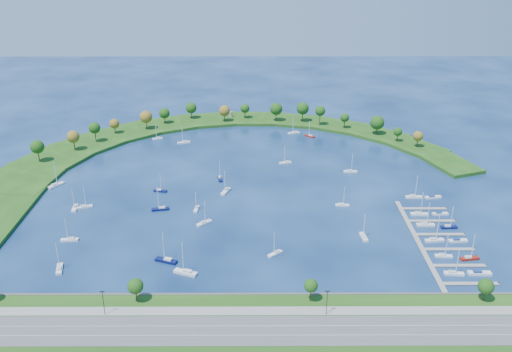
{
  "coord_description": "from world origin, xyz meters",
  "views": [
    {
      "loc": [
        4.07,
        -281.65,
        128.92
      ],
      "look_at": [
        5.0,
        5.0,
        4.0
      ],
      "focal_mm": 39.54,
      "sensor_mm": 36.0,
      "label": 1
    }
  ],
  "objects_px": {
    "moored_boat_10": "(310,136)",
    "moored_boat_13": "(70,239)",
    "moored_boat_3": "(184,142)",
    "moored_boat_5": "(186,272)",
    "moored_boat_16": "(56,185)",
    "moored_boat_19": "(160,190)",
    "moored_boat_2": "(59,268)",
    "docked_boat_5": "(458,241)",
    "moored_boat_9": "(275,253)",
    "moored_boat_4": "(342,204)",
    "moored_boat_7": "(157,138)",
    "docked_boat_2": "(444,255)",
    "harbor_tower": "(231,114)",
    "docked_boat_3": "(470,258)",
    "dock_system": "(434,242)",
    "docked_boat_1": "(479,273)",
    "moored_boat_20": "(75,207)",
    "moored_boat_21": "(294,132)",
    "docked_boat_0": "(454,273)",
    "moored_boat_14": "(226,191)",
    "moored_boat_18": "(196,208)",
    "moored_boat_11": "(364,236)",
    "docked_boat_6": "(425,224)",
    "docked_boat_8": "(419,213)",
    "docked_boat_7": "(449,226)",
    "moored_boat_8": "(350,171)",
    "docked_boat_10": "(414,196)",
    "moored_boat_1": "(220,178)",
    "docked_boat_9": "(440,214)",
    "moored_boat_0": "(85,206)",
    "docked_boat_11": "(433,197)",
    "moored_boat_6": "(160,208)",
    "moored_boat_15": "(285,162)",
    "moored_boat_17": "(204,222)",
    "moored_boat_12": "(166,260)"
  },
  "relations": [
    {
      "from": "moored_boat_6",
      "to": "moored_boat_20",
      "type": "height_order",
      "value": "moored_boat_6"
    },
    {
      "from": "docked_boat_2",
      "to": "moored_boat_14",
      "type": "bearing_deg",
      "value": 149.98
    },
    {
      "from": "moored_boat_18",
      "to": "docked_boat_11",
      "type": "relative_size",
      "value": 1.15
    },
    {
      "from": "moored_boat_1",
      "to": "docked_boat_7",
      "type": "distance_m",
      "value": 125.17
    },
    {
      "from": "moored_boat_4",
      "to": "moored_boat_14",
      "type": "bearing_deg",
      "value": 168.44
    },
    {
      "from": "moored_boat_11",
      "to": "docked_boat_8",
      "type": "xyz_separation_m",
      "value": [
        31.39,
        22.5,
        0.02
      ]
    },
    {
      "from": "moored_boat_4",
      "to": "moored_boat_20",
      "type": "bearing_deg",
      "value": -174.91
    },
    {
      "from": "moored_boat_11",
      "to": "moored_boat_18",
      "type": "relative_size",
      "value": 1.16
    },
    {
      "from": "moored_boat_10",
      "to": "moored_boat_13",
      "type": "relative_size",
      "value": 0.94
    },
    {
      "from": "moored_boat_3",
      "to": "moored_boat_5",
      "type": "bearing_deg",
      "value": 78.1
    },
    {
      "from": "moored_boat_7",
      "to": "moored_boat_10",
      "type": "relative_size",
      "value": 0.93
    },
    {
      "from": "moored_boat_8",
      "to": "docked_boat_10",
      "type": "relative_size",
      "value": 0.91
    },
    {
      "from": "moored_boat_6",
      "to": "moored_boat_16",
      "type": "relative_size",
      "value": 0.93
    },
    {
      "from": "moored_boat_15",
      "to": "docked_boat_1",
      "type": "distance_m",
      "value": 140.69
    },
    {
      "from": "moored_boat_3",
      "to": "docked_boat_0",
      "type": "height_order",
      "value": "moored_boat_3"
    },
    {
      "from": "moored_boat_2",
      "to": "docked_boat_5",
      "type": "bearing_deg",
      "value": -95.73
    },
    {
      "from": "moored_boat_0",
      "to": "moored_boat_14",
      "type": "xyz_separation_m",
      "value": [
        70.77,
        18.32,
        0.04
      ]
    },
    {
      "from": "dock_system",
      "to": "docked_boat_9",
      "type": "bearing_deg",
      "value": 68.33
    },
    {
      "from": "moored_boat_10",
      "to": "moored_boat_18",
      "type": "bearing_deg",
      "value": 97.63
    },
    {
      "from": "moored_boat_9",
      "to": "moored_boat_4",
      "type": "bearing_deg",
      "value": -168.03
    },
    {
      "from": "moored_boat_21",
      "to": "docked_boat_0",
      "type": "height_order",
      "value": "moored_boat_21"
    },
    {
      "from": "docked_boat_6",
      "to": "docked_boat_8",
      "type": "height_order",
      "value": "docked_boat_6"
    },
    {
      "from": "docked_boat_3",
      "to": "docked_boat_9",
      "type": "distance_m",
      "value": 41.43
    },
    {
      "from": "moored_boat_9",
      "to": "moored_boat_18",
      "type": "height_order",
      "value": "moored_boat_9"
    },
    {
      "from": "moored_boat_10",
      "to": "moored_boat_20",
      "type": "xyz_separation_m",
      "value": [
        -128.62,
        -108.28,
        0.02
      ]
    },
    {
      "from": "moored_boat_13",
      "to": "moored_boat_4",
      "type": "bearing_deg",
      "value": -168.99
    },
    {
      "from": "moored_boat_7",
      "to": "docked_boat_2",
      "type": "bearing_deg",
      "value": 110.88
    },
    {
      "from": "moored_boat_20",
      "to": "moored_boat_5",
      "type": "bearing_deg",
      "value": 40.13
    },
    {
      "from": "moored_boat_10",
      "to": "moored_boat_21",
      "type": "height_order",
      "value": "moored_boat_21"
    },
    {
      "from": "harbor_tower",
      "to": "docked_boat_3",
      "type": "xyz_separation_m",
      "value": [
        109.26,
        -195.35,
        -3.09
      ]
    },
    {
      "from": "moored_boat_1",
      "to": "docked_boat_9",
      "type": "xyz_separation_m",
      "value": [
        111.36,
        -43.34,
        -0.3
      ]
    },
    {
      "from": "moored_boat_1",
      "to": "dock_system",
      "type": "bearing_deg",
      "value": 44.59
    },
    {
      "from": "dock_system",
      "to": "moored_boat_10",
      "type": "xyz_separation_m",
      "value": [
        -43.35,
        142.09,
        0.52
      ]
    },
    {
      "from": "moored_boat_12",
      "to": "moored_boat_16",
      "type": "height_order",
      "value": "moored_boat_12"
    },
    {
      "from": "moored_boat_8",
      "to": "docked_boat_5",
      "type": "xyz_separation_m",
      "value": [
        36.05,
        -79.95,
        -0.26
      ]
    },
    {
      "from": "dock_system",
      "to": "docked_boat_1",
      "type": "distance_m",
      "value": 28.13
    },
    {
      "from": "docked_boat_7",
      "to": "moored_boat_7",
      "type": "bearing_deg",
      "value": 138.45
    },
    {
      "from": "moored_boat_11",
      "to": "docked_boat_7",
      "type": "bearing_deg",
      "value": -83.33
    },
    {
      "from": "moored_boat_14",
      "to": "dock_system",
      "type": "bearing_deg",
      "value": 82.41
    },
    {
      "from": "docked_boat_2",
      "to": "docked_boat_10",
      "type": "relative_size",
      "value": 0.86
    },
    {
      "from": "moored_boat_19",
      "to": "moored_boat_21",
      "type": "bearing_deg",
      "value": 61.85
    },
    {
      "from": "moored_boat_16",
      "to": "moored_boat_19",
      "type": "relative_size",
      "value": 1.32
    },
    {
      "from": "moored_boat_17",
      "to": "moored_boat_3",
      "type": "bearing_deg",
      "value": 59.55
    },
    {
      "from": "docked_boat_5",
      "to": "moored_boat_20",
      "type": "bearing_deg",
      "value": 164.93
    },
    {
      "from": "docked_boat_7",
      "to": "moored_boat_21",
      "type": "bearing_deg",
      "value": 112.23
    },
    {
      "from": "moored_boat_11",
      "to": "moored_boat_16",
      "type": "height_order",
      "value": "moored_boat_16"
    },
    {
      "from": "moored_boat_1",
      "to": "moored_boat_20",
      "type": "relative_size",
      "value": 0.98
    },
    {
      "from": "moored_boat_6",
      "to": "moored_boat_14",
      "type": "distance_m",
      "value": 38.15
    },
    {
      "from": "moored_boat_5",
      "to": "moored_boat_9",
      "type": "height_order",
      "value": "moored_boat_5"
    },
    {
      "from": "moored_boat_5",
      "to": "docked_boat_0",
      "type": "bearing_deg",
      "value": -158.78
    }
  ]
}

